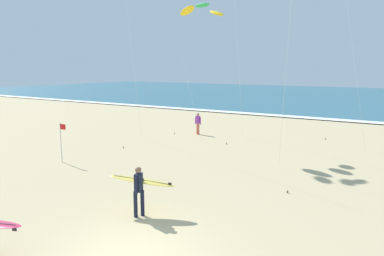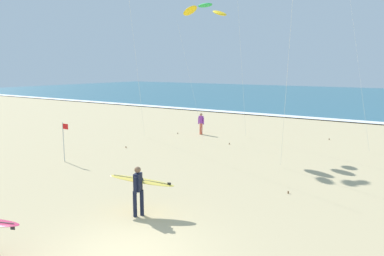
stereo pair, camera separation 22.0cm
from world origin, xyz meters
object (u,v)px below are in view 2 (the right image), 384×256
Objects in this scene: bystander_purple_top at (201,124)px; kite_arc_emerald_near at (205,10)px; surfer_lead at (140,184)px; lifeguard_flag at (64,138)px.

kite_arc_emerald_near is at bearing -54.34° from bystander_purple_top.
bystander_purple_top is at bearing 114.13° from surfer_lead.
lifeguard_flag is at bearing -114.97° from kite_arc_emerald_near.
surfer_lead is 15.16m from bystander_purple_top.
lifeguard_flag is at bearing -99.31° from bystander_purple_top.
bystander_purple_top is at bearing 125.66° from kite_arc_emerald_near.
kite_arc_emerald_near is (-4.23, 11.10, 7.35)m from surfer_lead.
lifeguard_flag is (-1.76, -10.71, 0.45)m from bystander_purple_top.
kite_arc_emerald_near is at bearing 65.03° from lifeguard_flag.
kite_arc_emerald_near is 8.30m from bystander_purple_top.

